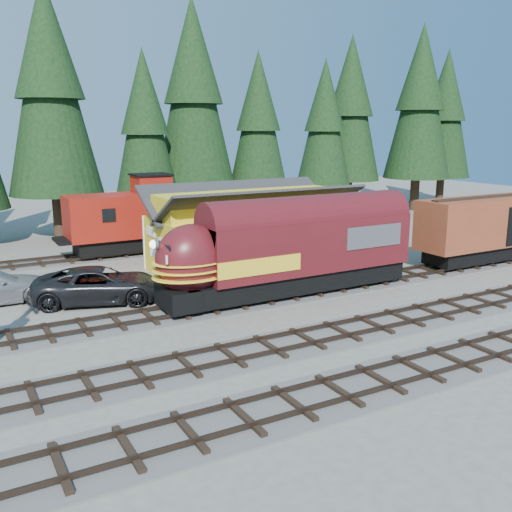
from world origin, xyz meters
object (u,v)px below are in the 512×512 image
pickup_truck_a (100,285)px  caboose (140,218)px  locomotive (283,253)px  boxcar (499,225)px  depot (251,222)px

pickup_truck_a → caboose: bearing=-9.5°
locomotive → pickup_truck_a: bearing=156.2°
locomotive → boxcar: bearing=0.0°
locomotive → caboose: bearing=102.5°
depot → locomotive: bearing=-104.6°
depot → pickup_truck_a: 10.84m
boxcar → depot: bearing=156.7°
caboose → boxcar: bearing=-35.1°
boxcar → pickup_truck_a: boxcar is taller
locomotive → depot: bearing=75.4°
depot → locomotive: (-1.69, -6.50, -0.61)m
depot → locomotive: 6.74m
depot → boxcar: 16.45m
locomotive → boxcar: (16.79, 0.00, 0.09)m
locomotive → pickup_truck_a: size_ratio=2.24×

